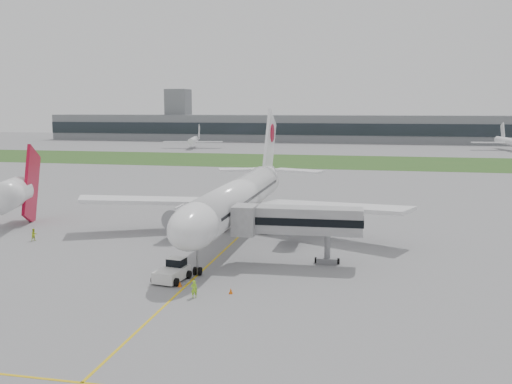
% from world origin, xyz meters
% --- Properties ---
extents(ground, '(600.00, 600.00, 0.00)m').
position_xyz_m(ground, '(0.00, 0.00, 0.00)').
color(ground, gray).
rests_on(ground, ground).
extents(apron_markings, '(70.00, 70.00, 0.04)m').
position_xyz_m(apron_markings, '(0.00, -5.00, 0.00)').
color(apron_markings, yellow).
rests_on(apron_markings, ground).
extents(grass_strip, '(600.00, 50.00, 0.02)m').
position_xyz_m(grass_strip, '(0.00, 120.00, 0.01)').
color(grass_strip, '#2C5720').
rests_on(grass_strip, ground).
extents(terminal_building, '(320.00, 22.30, 14.00)m').
position_xyz_m(terminal_building, '(0.00, 229.87, 7.00)').
color(terminal_building, slate).
rests_on(terminal_building, ground).
extents(control_tower, '(12.00, 12.00, 56.00)m').
position_xyz_m(control_tower, '(-90.00, 232.00, 0.00)').
color(control_tower, slate).
rests_on(control_tower, ground).
extents(airliner, '(48.13, 53.95, 17.88)m').
position_xyz_m(airliner, '(0.00, 4.87, 5.66)').
color(airliner, white).
rests_on(airliner, ground).
extents(pushback_tug, '(3.40, 4.57, 2.19)m').
position_xyz_m(pushback_tug, '(-1.97, -17.27, 1.01)').
color(pushback_tug, silver).
rests_on(pushback_tug, ground).
extents(jet_bridge, '(14.84, 4.75, 6.87)m').
position_xyz_m(jet_bridge, '(9.51, -8.22, 5.08)').
color(jet_bridge, '#AAAAAD').
rests_on(jet_bridge, ground).
extents(safety_cone_left, '(0.42, 0.42, 0.57)m').
position_xyz_m(safety_cone_left, '(-0.50, -19.27, 0.29)').
color(safety_cone_left, '#E45A0C').
rests_on(safety_cone_left, ground).
extents(safety_cone_right, '(0.42, 0.42, 0.58)m').
position_xyz_m(safety_cone_right, '(5.09, -20.30, 0.29)').
color(safety_cone_right, '#E45A0C').
rests_on(safety_cone_right, ground).
extents(ground_crew_near, '(0.74, 0.66, 1.71)m').
position_xyz_m(ground_crew_near, '(1.95, -22.13, 0.86)').
color(ground_crew_near, '#92DC24').
rests_on(ground_crew_near, ground).
extents(ground_crew_far, '(0.95, 1.03, 1.72)m').
position_xyz_m(ground_crew_far, '(-26.74, -4.22, 0.86)').
color(ground_crew_far, '#BBD824').
rests_on(ground_crew_far, ground).
extents(neighbor_aircraft, '(7.11, 16.11, 13.00)m').
position_xyz_m(neighbor_aircraft, '(-35.06, 3.38, 5.15)').
color(neighbor_aircraft, '#A60925').
rests_on(neighbor_aircraft, ground).
extents(distant_aircraft_left, '(30.56, 28.22, 10.01)m').
position_xyz_m(distant_aircraft_left, '(-61.27, 170.24, 0.00)').
color(distant_aircraft_left, white).
rests_on(distant_aircraft_left, ground).
extents(distant_aircraft_right, '(31.61, 28.56, 11.12)m').
position_xyz_m(distant_aircraft_right, '(72.80, 186.47, 0.00)').
color(distant_aircraft_right, white).
rests_on(distant_aircraft_right, ground).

